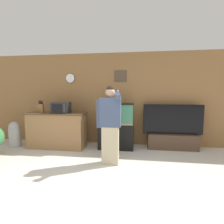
{
  "coord_description": "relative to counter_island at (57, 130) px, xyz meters",
  "views": [
    {
      "loc": [
        0.59,
        -2.3,
        1.51
      ],
      "look_at": [
        0.02,
        1.66,
        1.05
      ],
      "focal_mm": 28.0,
      "sensor_mm": 36.0,
      "label": 1
    }
  ],
  "objects": [
    {
      "name": "aquarium_on_stand",
      "position": [
        1.6,
        0.14,
        0.13
      ],
      "size": [
        0.92,
        0.43,
        1.21
      ],
      "color": "black",
      "rests_on": "ground_plane"
    },
    {
      "name": "knife_block",
      "position": [
        -0.43,
        -0.02,
        0.6
      ],
      "size": [
        0.15,
        0.09,
        0.33
      ],
      "color": "brown",
      "rests_on": "counter_island"
    },
    {
      "name": "microwave",
      "position": [
        0.15,
        -0.04,
        0.62
      ],
      "size": [
        0.44,
        0.34,
        0.29
      ],
      "color": "black",
      "rests_on": "counter_island"
    },
    {
      "name": "counter_island",
      "position": [
        0.0,
        0.0,
        0.0
      ],
      "size": [
        1.56,
        0.59,
        0.96
      ],
      "color": "olive",
      "rests_on": "ground_plane"
    },
    {
      "name": "person_standing",
      "position": [
        1.59,
        -0.88,
        0.37
      ],
      "size": [
        0.52,
        0.39,
        1.64
      ],
      "color": "#BCAD89",
      "rests_on": "ground_plane"
    },
    {
      "name": "tv_on_stand",
      "position": [
        3.08,
        0.32,
        -0.13
      ],
      "size": [
        1.54,
        0.4,
        1.18
      ],
      "color": "#4C3828",
      "rests_on": "ground_plane"
    },
    {
      "name": "wall_back_paneled",
      "position": [
        1.55,
        0.61,
        0.82
      ],
      "size": [
        10.0,
        0.08,
        2.6
      ],
      "color": "olive",
      "rests_on": "ground_plane"
    },
    {
      "name": "trash_bin",
      "position": [
        -1.21,
        -0.08,
        -0.13
      ],
      "size": [
        0.31,
        0.31,
        0.69
      ],
      "color": "#B7B7BC",
      "rests_on": "ground_plane"
    },
    {
      "name": "ground_plane",
      "position": [
        1.55,
        -2.1,
        -0.48
      ],
      "size": [
        18.0,
        18.0,
        0.0
      ],
      "primitive_type": "plane",
      "color": "beige"
    }
  ]
}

